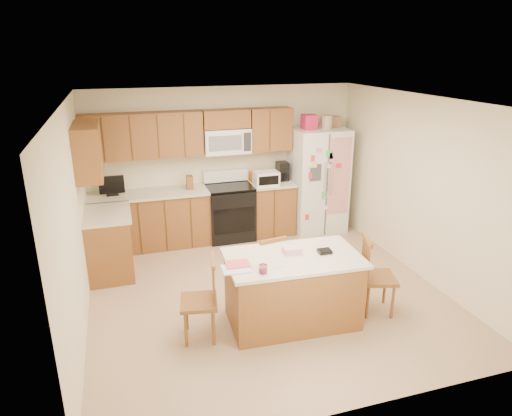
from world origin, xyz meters
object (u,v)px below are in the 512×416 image
object	(u,v)px
windsor_chair_left	(201,301)
windsor_chair_back	(268,269)
refrigerator	(318,179)
windsor_chair_right	(376,277)
stove	(230,211)
island	(292,289)

from	to	relation	value
windsor_chair_left	windsor_chair_back	xyz separation A→B (m)	(0.97, 0.58, -0.04)
refrigerator	windsor_chair_right	xyz separation A→B (m)	(-0.44, -2.72, -0.46)
refrigerator	windsor_chair_right	distance (m)	2.79
stove	island	distance (m)	2.69
island	windsor_chair_left	xyz separation A→B (m)	(-1.08, -0.01, 0.03)
refrigerator	island	world-z (taller)	refrigerator
refrigerator	windsor_chair_left	distance (m)	3.70
refrigerator	windsor_chair_right	bearing A→B (deg)	-99.23
stove	windsor_chair_back	bearing A→B (deg)	-90.72
island	windsor_chair_right	world-z (taller)	windsor_chair_right
refrigerator	island	distance (m)	3.06
stove	windsor_chair_back	world-z (taller)	stove
stove	refrigerator	distance (m)	1.63
island	windsor_chair_right	bearing A→B (deg)	-5.02
island	windsor_chair_left	bearing A→B (deg)	-179.68
island	windsor_chair_left	world-z (taller)	windsor_chair_left
island	windsor_chair_right	size ratio (longest dim) A/B	1.69
windsor_chair_right	refrigerator	bearing A→B (deg)	80.77
windsor_chair_right	windsor_chair_left	bearing A→B (deg)	177.69
refrigerator	windsor_chair_left	size ratio (longest dim) A/B	2.11
stove	windsor_chair_back	distance (m)	2.12
island	windsor_chair_back	world-z (taller)	island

